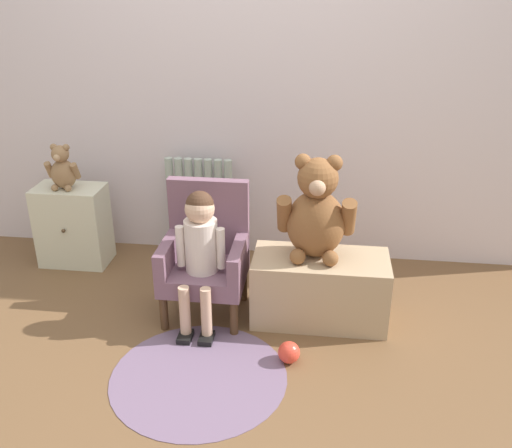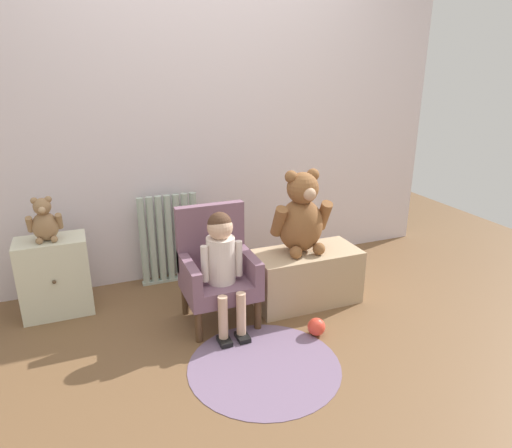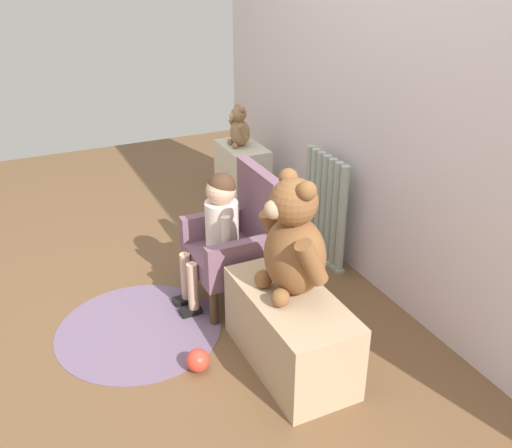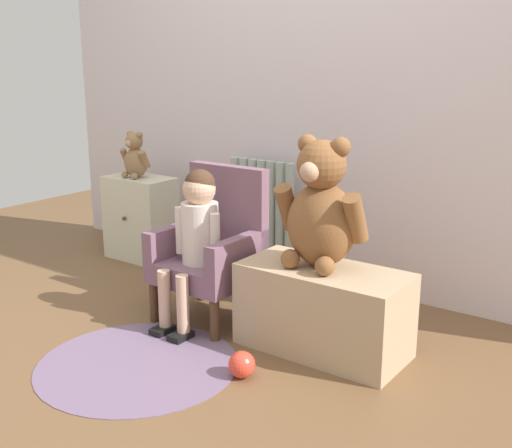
% 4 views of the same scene
% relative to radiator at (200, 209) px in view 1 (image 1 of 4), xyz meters
% --- Properties ---
extents(ground_plane, '(6.00, 6.00, 0.00)m').
position_rel_radiator_xyz_m(ground_plane, '(0.33, -1.11, -0.33)').
color(ground_plane, brown).
extents(back_wall, '(3.80, 0.05, 2.40)m').
position_rel_radiator_xyz_m(back_wall, '(0.33, 0.12, 0.87)').
color(back_wall, silver).
rests_on(back_wall, ground_plane).
extents(radiator, '(0.43, 0.05, 0.66)m').
position_rel_radiator_xyz_m(radiator, '(0.00, 0.00, 0.00)').
color(radiator, '#A5B6A8').
rests_on(radiator, ground_plane).
extents(small_dresser, '(0.42, 0.28, 0.51)m').
position_rel_radiator_xyz_m(small_dresser, '(-0.77, -0.19, -0.07)').
color(small_dresser, beige).
rests_on(small_dresser, ground_plane).
extents(child_armchair, '(0.43, 0.40, 0.72)m').
position_rel_radiator_xyz_m(child_armchair, '(0.17, -0.63, 0.01)').
color(child_armchair, '#775467').
rests_on(child_armchair, ground_plane).
extents(child_figure, '(0.25, 0.35, 0.73)m').
position_rel_radiator_xyz_m(child_figure, '(0.17, -0.74, 0.15)').
color(child_figure, silver).
rests_on(child_figure, ground_plane).
extents(low_bench, '(0.70, 0.34, 0.36)m').
position_rel_radiator_xyz_m(low_bench, '(0.78, -0.65, -0.15)').
color(low_bench, tan).
rests_on(low_bench, ground_plane).
extents(large_teddy_bear, '(0.40, 0.28, 0.54)m').
position_rel_radiator_xyz_m(large_teddy_bear, '(0.74, -0.62, 0.28)').
color(large_teddy_bear, brown).
rests_on(large_teddy_bear, low_bench).
extents(small_teddy_bear, '(0.20, 0.14, 0.28)m').
position_rel_radiator_xyz_m(small_teddy_bear, '(-0.78, -0.20, 0.30)').
color(small_teddy_bear, '#94704B').
rests_on(small_teddy_bear, small_dresser).
extents(floor_rug, '(0.82, 0.82, 0.01)m').
position_rel_radiator_xyz_m(floor_rug, '(0.24, -1.21, -0.32)').
color(floor_rug, slate).
rests_on(floor_rug, ground_plane).
extents(toy_ball, '(0.11, 0.11, 0.11)m').
position_rel_radiator_xyz_m(toy_ball, '(0.65, -1.04, -0.27)').
color(toy_ball, '#E13F2E').
rests_on(toy_ball, ground_plane).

